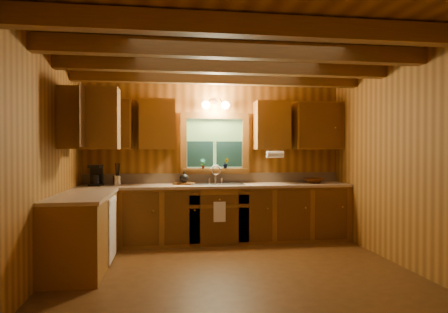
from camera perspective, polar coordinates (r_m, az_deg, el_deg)
name	(u,v)px	position (r m, az deg, el deg)	size (l,w,h in m)	color
room	(234,162)	(4.55, 1.43, -0.78)	(4.20, 4.20, 4.20)	#503113
ceiling_beams	(234,59)	(4.67, 1.43, 13.99)	(4.20, 2.54, 0.18)	brown
base_cabinets	(186,218)	(5.86, -5.53, -8.97)	(4.20, 2.22, 0.86)	brown
countertop	(187,188)	(5.80, -5.40, -4.58)	(4.20, 2.24, 0.04)	tan
backsplash	(215,178)	(6.43, -1.37, -3.15)	(4.20, 0.02, 0.16)	tan
dishwasher_panel	(112,228)	(5.31, -15.98, -10.04)	(0.02, 0.60, 0.80)	white
upper_cabinets	(181,123)	(5.92, -6.30, 4.83)	(4.19, 1.77, 0.78)	brown
window	(215,145)	(6.39, -1.35, 1.75)	(1.12, 0.08, 1.00)	brown
window_sill	(215,170)	(6.35, -1.30, -1.94)	(1.06, 0.14, 0.04)	brown
wall_sconce	(216,105)	(6.32, -1.22, 7.54)	(0.45, 0.21, 0.17)	black
paper_towel_roll	(275,154)	(6.24, 7.44, 0.30)	(0.11, 0.11, 0.27)	white
dish_towel	(220,212)	(5.87, -0.65, -8.06)	(0.18, 0.01, 0.30)	white
sink	(217,187)	(6.16, -1.06, -4.49)	(0.82, 0.48, 0.43)	silver
coffee_maker	(96,175)	(6.21, -18.12, -2.64)	(0.18, 0.23, 0.32)	black
utensil_crock	(117,180)	(6.20, -15.31, -3.30)	(0.12, 0.12, 0.34)	silver
cutting_board	(184,184)	(6.16, -5.86, -3.96)	(0.29, 0.21, 0.03)	#553212
teakettle	(184,178)	(6.15, -5.86, -3.18)	(0.14, 0.14, 0.18)	black
wicker_basket	(313,181)	(6.55, 12.88, -3.44)	(0.33, 0.33, 0.08)	#48230C
potted_plant_left	(203,164)	(6.29, -3.07, -1.04)	(0.09, 0.06, 0.16)	#553212
potted_plant_right	(226,163)	(6.35, 0.27, -0.99)	(0.09, 0.08, 0.17)	#553212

